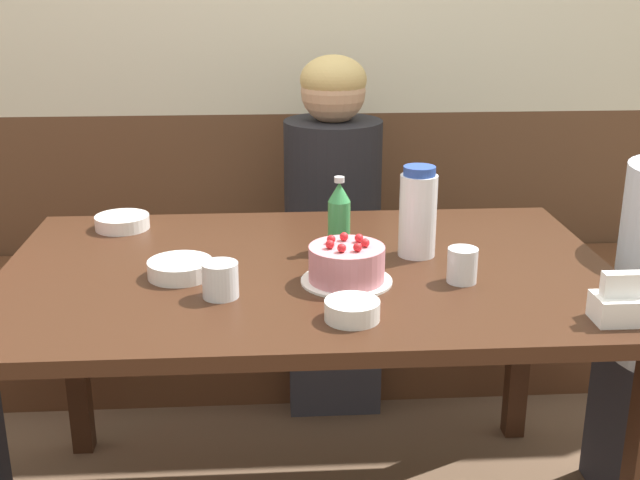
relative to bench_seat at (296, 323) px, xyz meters
The scene contains 13 objects.
back_wall 1.06m from the bench_seat, 90.00° to the left, with size 4.80×0.04×2.50m.
bench_seat is the anchor object (origin of this frame).
dining_table 0.94m from the bench_seat, 90.00° to the right, with size 1.45×0.92×0.74m.
birthday_cake 1.10m from the bench_seat, 84.88° to the right, with size 0.21×0.21×0.11m.
water_pitcher 1.03m from the bench_seat, 70.21° to the right, with size 0.09×0.09×0.23m.
soju_bottle 0.94m from the bench_seat, 83.09° to the right, with size 0.06×0.06×0.19m.
napkin_holder 1.45m from the bench_seat, 62.60° to the right, with size 0.11×0.08×0.11m.
bowl_soup_white 0.89m from the bench_seat, 134.61° to the right, with size 0.15×0.15×0.04m.
bowl_rice_small 1.27m from the bench_seat, 86.23° to the right, with size 0.11×0.11×0.04m.
bowl_side_dish 1.07m from the bench_seat, 108.72° to the right, with size 0.15×0.15×0.04m.
glass_water_tall 1.16m from the bench_seat, 70.05° to the right, with size 0.07×0.07×0.08m.
glass_tumbler_short 1.17m from the bench_seat, 101.10° to the right, with size 0.08×0.08×0.08m.
person_pale_blue_shirt 0.38m from the bench_seat, 43.08° to the right, with size 0.32×0.34×1.17m.
Camera 1 is at (-0.09, -1.79, 1.41)m, focal length 45.00 mm.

